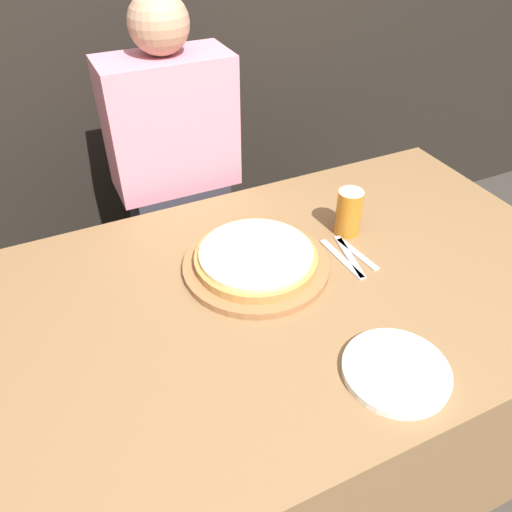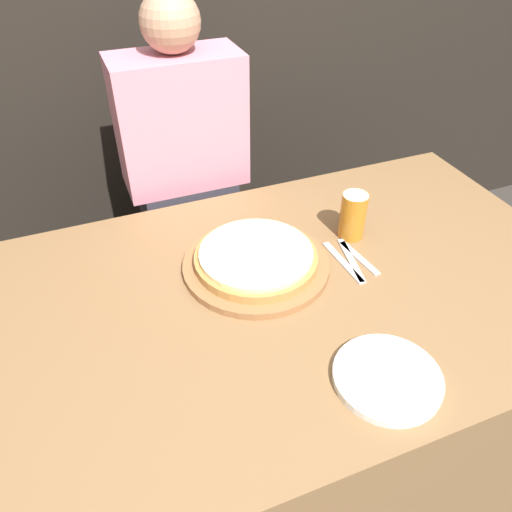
{
  "view_description": "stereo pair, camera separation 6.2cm",
  "coord_description": "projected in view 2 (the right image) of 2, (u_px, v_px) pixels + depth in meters",
  "views": [
    {
      "loc": [
        -0.48,
        -0.8,
        1.55
      ],
      "look_at": [
        -0.05,
        0.11,
        0.74
      ],
      "focal_mm": 35.0,
      "sensor_mm": 36.0,
      "label": 1
    },
    {
      "loc": [
        -0.42,
        -0.83,
        1.55
      ],
      "look_at": [
        -0.05,
        0.11,
        0.74
      ],
      "focal_mm": 35.0,
      "sensor_mm": 36.0,
      "label": 2
    }
  ],
  "objects": [
    {
      "name": "fork",
      "position": [
        343.0,
        262.0,
        1.33
      ],
      "size": [
        0.03,
        0.18,
        0.0
      ],
      "color": "silver",
      "rests_on": "dining_table"
    },
    {
      "name": "pizza_on_board",
      "position": [
        256.0,
        261.0,
        1.3
      ],
      "size": [
        0.38,
        0.38,
        0.06
      ],
      "color": "#99663D",
      "rests_on": "dining_table"
    },
    {
      "name": "beer_glass",
      "position": [
        353.0,
        214.0,
        1.38
      ],
      "size": [
        0.07,
        0.07,
        0.14
      ],
      "color": "#B7701E",
      "rests_on": "dining_table"
    },
    {
      "name": "dinner_plate",
      "position": [
        387.0,
        378.0,
        1.03
      ],
      "size": [
        0.23,
        0.23,
        0.02
      ],
      "color": "white",
      "rests_on": "dining_table"
    },
    {
      "name": "dinner_knife",
      "position": [
        351.0,
        260.0,
        1.34
      ],
      "size": [
        0.05,
        0.18,
        0.0
      ],
      "color": "silver",
      "rests_on": "dining_table"
    },
    {
      "name": "diner_person",
      "position": [
        188.0,
        195.0,
        1.75
      ],
      "size": [
        0.4,
        0.2,
        1.28
      ],
      "color": "#33333D",
      "rests_on": "ground_plane"
    },
    {
      "name": "spoon",
      "position": [
        359.0,
        258.0,
        1.34
      ],
      "size": [
        0.04,
        0.16,
        0.0
      ],
      "color": "silver",
      "rests_on": "dining_table"
    },
    {
      "name": "ground_plane",
      "position": [
        281.0,
        441.0,
        1.69
      ],
      "size": [
        12.0,
        12.0,
        0.0
      ],
      "primitive_type": "plane",
      "color": "#38332D"
    },
    {
      "name": "dining_table",
      "position": [
        284.0,
        376.0,
        1.47
      ],
      "size": [
        1.59,
        0.96,
        0.7
      ],
      "color": "olive",
      "rests_on": "ground_plane"
    }
  ]
}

